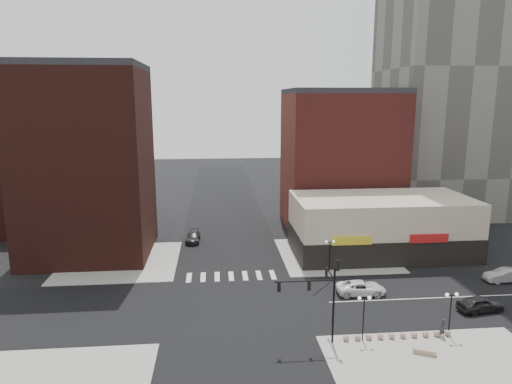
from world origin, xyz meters
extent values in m
plane|color=black|center=(0.00, 0.00, 0.00)|extent=(240.00, 240.00, 0.00)
cube|color=black|center=(0.00, 0.00, 0.01)|extent=(200.00, 14.00, 0.02)
cube|color=black|center=(0.00, 0.00, 0.01)|extent=(14.00, 200.00, 0.02)
cube|color=gray|center=(-14.50, 14.50, 0.06)|extent=(15.00, 15.00, 0.12)
cube|color=gray|center=(14.50, 14.50, 0.06)|extent=(15.00, 15.00, 0.12)
cube|color=gray|center=(16.00, -14.00, 0.06)|extent=(18.00, 14.00, 0.12)
cube|color=#3B1813|center=(-19.00, 18.50, 12.50)|extent=(16.00, 15.00, 25.00)
cube|color=#3B1813|center=(-32.00, 34.00, 6.00)|extent=(20.00, 18.00, 12.00)
cube|color=maroon|center=(19.00, 29.50, 11.00)|extent=(18.00, 15.00, 22.00)
cube|color=#47443F|center=(60.00, 56.00, 41.00)|extent=(18.00, 18.00, 82.00)
cube|color=#BBAD95|center=(21.00, 15.00, 4.00)|extent=(24.00, 12.00, 8.00)
cube|color=black|center=(21.00, 15.00, 1.70)|extent=(24.20, 12.20, 3.40)
cylinder|color=black|center=(8.20, -8.20, 3.50)|extent=(0.18, 0.18, 7.00)
cylinder|color=black|center=(5.60, -8.20, 6.00)|extent=(5.20, 0.11, 0.11)
cylinder|color=black|center=(7.20, -8.20, 5.30)|extent=(1.72, 0.06, 1.46)
cylinder|color=black|center=(8.20, -6.70, 6.00)|extent=(0.11, 3.00, 0.11)
cube|color=black|center=(3.40, -8.20, 5.60)|extent=(0.28, 0.18, 0.95)
sphere|color=red|center=(3.40, -8.20, 5.90)|extent=(0.16, 0.16, 0.16)
cube|color=black|center=(6.00, -8.20, 5.60)|extent=(0.28, 0.18, 0.95)
sphere|color=red|center=(6.00, -8.20, 5.90)|extent=(0.16, 0.16, 0.16)
cube|color=black|center=(8.20, -5.40, 5.60)|extent=(0.18, 0.28, 0.95)
sphere|color=red|center=(8.20, -5.40, 5.90)|extent=(0.16, 0.16, 0.16)
cube|color=black|center=(8.45, -8.20, 7.30)|extent=(0.28, 0.18, 0.95)
sphere|color=red|center=(8.45, -8.20, 7.60)|extent=(0.16, 0.16, 0.16)
cylinder|color=black|center=(11.00, -8.00, 2.12)|extent=(0.11, 0.11, 4.00)
cylinder|color=black|center=(11.00, -8.00, 4.02)|extent=(0.90, 0.06, 0.06)
sphere|color=white|center=(10.55, -8.00, 4.12)|extent=(0.32, 0.32, 0.32)
sphere|color=white|center=(11.45, -8.00, 4.12)|extent=(0.32, 0.32, 0.32)
cylinder|color=black|center=(19.00, -8.00, 2.12)|extent=(0.11, 0.11, 4.00)
cylinder|color=black|center=(19.00, -8.00, 4.02)|extent=(0.90, 0.06, 0.06)
sphere|color=white|center=(18.55, -8.00, 4.12)|extent=(0.32, 0.32, 0.32)
sphere|color=white|center=(19.45, -8.00, 4.12)|extent=(0.32, 0.32, 0.32)
cylinder|color=black|center=(12.00, 8.00, 2.12)|extent=(0.11, 0.11, 4.00)
cylinder|color=black|center=(12.00, 8.00, 4.02)|extent=(0.90, 0.06, 0.06)
sphere|color=white|center=(11.55, 8.00, 4.12)|extent=(0.32, 0.32, 0.32)
sphere|color=white|center=(12.45, 8.00, 4.12)|extent=(0.32, 0.32, 0.32)
sphere|color=gray|center=(9.50, -8.00, 0.39)|extent=(0.54, 0.54, 0.54)
sphere|color=gray|center=(10.55, -8.00, 0.39)|extent=(0.54, 0.54, 0.54)
sphere|color=gray|center=(11.60, -8.00, 0.39)|extent=(0.54, 0.54, 0.54)
sphere|color=gray|center=(12.65, -8.00, 0.39)|extent=(0.54, 0.54, 0.54)
sphere|color=gray|center=(13.70, -8.00, 0.39)|extent=(0.54, 0.54, 0.54)
sphere|color=gray|center=(14.75, -8.00, 0.39)|extent=(0.54, 0.54, 0.54)
sphere|color=gray|center=(15.80, -8.00, 0.39)|extent=(0.54, 0.54, 0.54)
sphere|color=gray|center=(16.85, -8.00, 0.39)|extent=(0.54, 0.54, 0.54)
sphere|color=gray|center=(17.90, -8.00, 0.39)|extent=(0.54, 0.54, 0.54)
sphere|color=gray|center=(18.95, -8.00, 0.39)|extent=(0.54, 0.54, 0.54)
imported|color=white|center=(14.01, 1.72, 0.75)|extent=(5.47, 2.71, 1.49)
imported|color=black|center=(24.77, -3.41, 0.80)|extent=(4.94, 2.51, 1.61)
imported|color=#9D9CA1|center=(32.03, 3.62, 0.78)|extent=(4.79, 1.76, 1.57)
imported|color=black|center=(-5.32, 22.42, 0.72)|extent=(2.23, 5.07, 1.45)
imported|color=#28272C|center=(18.27, -8.16, 1.01)|extent=(0.76, 0.64, 1.78)
cube|color=tan|center=(15.46, -10.69, 0.28)|extent=(1.73, 1.14, 0.32)
cube|color=tan|center=(15.46, -10.69, 0.50)|extent=(1.97, 1.33, 0.13)
camera|label=1|loc=(-1.86, -44.16, 21.25)|focal=32.00mm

